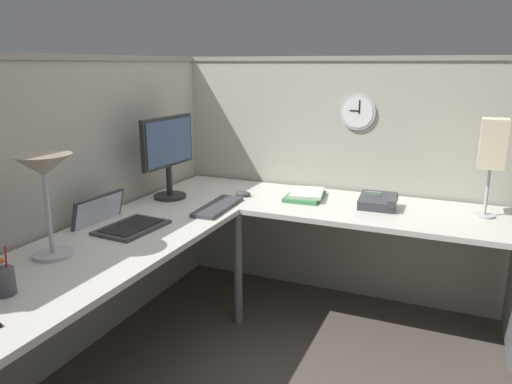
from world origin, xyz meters
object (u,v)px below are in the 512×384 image
object	(u,v)px
monitor	(168,151)
desk_lamp_paper	(493,147)
keyboard	(218,207)
wall_clock	(358,112)
pen_cup	(4,281)
desk_lamp_dome	(44,174)
office_phone	(379,202)
laptop	(117,222)
book_stack	(306,195)
computer_mouse	(243,194)

from	to	relation	value
monitor	desk_lamp_paper	world-z (taller)	desk_lamp_paper
keyboard	wall_clock	distance (m)	1.07
pen_cup	desk_lamp_paper	xyz separation A→B (m)	(1.69, -1.60, 0.33)
desk_lamp_dome	pen_cup	world-z (taller)	desk_lamp_dome
desk_lamp_dome	keyboard	bearing A→B (deg)	-19.66
monitor	pen_cup	distance (m)	1.37
keyboard	desk_lamp_paper	bearing A→B (deg)	-75.41
office_phone	desk_lamp_paper	world-z (taller)	desk_lamp_paper
office_phone	desk_lamp_paper	distance (m)	0.66
pen_cup	office_phone	world-z (taller)	pen_cup
keyboard	laptop	bearing A→B (deg)	143.06
office_phone	book_stack	bearing A→B (deg)	84.66
desk_lamp_dome	computer_mouse	bearing A→B (deg)	-16.02
computer_mouse	keyboard	bearing A→B (deg)	175.91
computer_mouse	pen_cup	xyz separation A→B (m)	(-1.55, 0.23, 0.04)
book_stack	wall_clock	world-z (taller)	wall_clock
keyboard	wall_clock	bearing A→B (deg)	-44.51
monitor	wall_clock	xyz separation A→B (m)	(0.62, -1.01, 0.22)
computer_mouse	wall_clock	world-z (taller)	wall_clock
book_stack	wall_clock	bearing A→B (deg)	-38.10
pen_cup	book_stack	world-z (taller)	pen_cup
desk_lamp_dome	wall_clock	world-z (taller)	wall_clock
monitor	wall_clock	world-z (taller)	wall_clock
monitor	computer_mouse	world-z (taller)	monitor
keyboard	pen_cup	world-z (taller)	pen_cup
keyboard	office_phone	bearing A→B (deg)	-69.43
desk_lamp_dome	book_stack	distance (m)	1.54
laptop	wall_clock	xyz separation A→B (m)	(1.19, -0.96, 0.48)
monitor	laptop	bearing A→B (deg)	-174.93
laptop	office_phone	distance (m)	1.45
laptop	keyboard	distance (m)	0.58
laptop	office_phone	world-z (taller)	laptop
desk_lamp_dome	desk_lamp_paper	xyz separation A→B (m)	(1.35, -1.72, 0.02)
keyboard	desk_lamp_dome	size ratio (longest dim) A/B	0.97
laptop	book_stack	bearing A→B (deg)	-39.16
laptop	desk_lamp_paper	bearing A→B (deg)	-61.99
monitor	computer_mouse	xyz separation A→B (m)	(0.21, -0.40, -0.28)
monitor	office_phone	xyz separation A→B (m)	(0.28, -1.22, -0.26)
monitor	desk_lamp_dome	world-z (taller)	monitor
pen_cup	desk_lamp_paper	distance (m)	2.35
computer_mouse	wall_clock	xyz separation A→B (m)	(0.41, -0.61, 0.49)
computer_mouse	book_stack	world-z (taller)	book_stack
keyboard	pen_cup	xyz separation A→B (m)	(-1.25, 0.21, 0.04)
laptop	pen_cup	xyz separation A→B (m)	(-0.77, -0.12, 0.03)
wall_clock	office_phone	bearing A→B (deg)	-147.88
computer_mouse	laptop	bearing A→B (deg)	155.86
desk_lamp_paper	pen_cup	bearing A→B (deg)	136.48
monitor	keyboard	xyz separation A→B (m)	(-0.09, -0.38, -0.28)
desk_lamp_dome	office_phone	xyz separation A→B (m)	(1.28, -1.17, -0.33)
monitor	wall_clock	size ratio (longest dim) A/B	2.27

